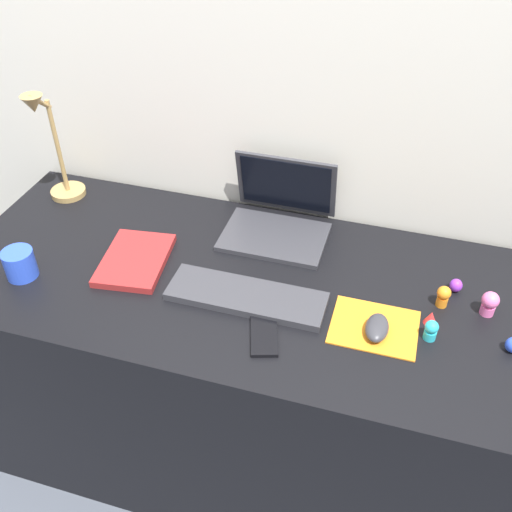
{
  "coord_description": "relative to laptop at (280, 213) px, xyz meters",
  "views": [
    {
      "loc": [
        0.33,
        -1.12,
        1.78
      ],
      "look_at": [
        -0.0,
        0.0,
        0.83
      ],
      "focal_mm": 41.12,
      "sensor_mm": 36.0,
      "label": 1
    }
  ],
  "objects": [
    {
      "name": "toy_figurine_purple",
      "position": [
        0.51,
        -0.14,
        -0.04
      ],
      "size": [
        0.03,
        0.03,
        0.04
      ],
      "primitive_type": "ellipsoid",
      "color": "purple",
      "rests_on": "desk"
    },
    {
      "name": "keyboard",
      "position": [
        -0.0,
        -0.33,
        -0.04
      ],
      "size": [
        0.41,
        0.13,
        0.02
      ],
      "primitive_type": "cube",
      "color": "#333338",
      "rests_on": "desk"
    },
    {
      "name": "toy_figurine_orange",
      "position": [
        0.48,
        -0.2,
        -0.02
      ],
      "size": [
        0.03,
        0.03,
        0.06
      ],
      "color": "orange",
      "rests_on": "desk"
    },
    {
      "name": "cell_phone",
      "position": [
        0.08,
        -0.44,
        -0.05
      ],
      "size": [
        0.1,
        0.14,
        0.01
      ],
      "primitive_type": "cube",
      "rotation": [
        0.0,
        0.0,
        0.31
      ],
      "color": "black",
      "rests_on": "desk"
    },
    {
      "name": "desk_lamp",
      "position": [
        -0.7,
        -0.04,
        0.12
      ],
      "size": [
        0.11,
        0.15,
        0.37
      ],
      "color": "#A5844C",
      "rests_on": "desk"
    },
    {
      "name": "back_wall",
      "position": [
        0.01,
        0.13,
        -0.02
      ],
      "size": [
        2.9,
        0.05,
        1.56
      ],
      "primitive_type": "cube",
      "color": "silver",
      "rests_on": "ground_plane"
    },
    {
      "name": "notebook_pad",
      "position": [
        -0.34,
        -0.27,
        -0.04
      ],
      "size": [
        0.2,
        0.26,
        0.02
      ],
      "primitive_type": "cube",
      "rotation": [
        0.0,
        0.0,
        0.13
      ],
      "color": "maroon",
      "rests_on": "desk"
    },
    {
      "name": "coffee_mug",
      "position": [
        -0.61,
        -0.41,
        -0.01
      ],
      "size": [
        0.08,
        0.08,
        0.08
      ],
      "primitive_type": "cylinder",
      "color": "blue",
      "rests_on": "desk"
    },
    {
      "name": "mousepad",
      "position": [
        0.33,
        -0.33,
        -0.05
      ],
      "size": [
        0.21,
        0.17,
        0.0
      ],
      "primitive_type": "cube",
      "color": "orange",
      "rests_on": "desk"
    },
    {
      "name": "toy_figurine_pink",
      "position": [
        0.59,
        -0.2,
        -0.02
      ],
      "size": [
        0.04,
        0.04,
        0.07
      ],
      "color": "pink",
      "rests_on": "desk"
    },
    {
      "name": "desk",
      "position": [
        0.01,
        -0.26,
        -0.42
      ],
      "size": [
        1.7,
        0.7,
        0.74
      ],
      "primitive_type": "cube",
      "color": "black",
      "rests_on": "ground_plane"
    },
    {
      "name": "laptop",
      "position": [
        0.0,
        0.0,
        0.0
      ],
      "size": [
        0.3,
        0.26,
        0.21
      ],
      "color": "#333338",
      "rests_on": "desk"
    },
    {
      "name": "toy_figurine_red",
      "position": [
        0.46,
        -0.28,
        -0.04
      ],
      "size": [
        0.03,
        0.03,
        0.04
      ],
      "primitive_type": "cone",
      "color": "red",
      "rests_on": "desk"
    },
    {
      "name": "ground_plane",
      "position": [
        0.01,
        -0.26,
        -0.79
      ],
      "size": [
        6.0,
        6.0,
        0.0
      ],
      "primitive_type": "plane",
      "color": "#474C56"
    },
    {
      "name": "mouse",
      "position": [
        0.34,
        -0.35,
        -0.03
      ],
      "size": [
        0.06,
        0.1,
        0.03
      ],
      "primitive_type": "ellipsoid",
      "color": "#333338",
      "rests_on": "mousepad"
    },
    {
      "name": "toy_figurine_cyan",
      "position": [
        0.46,
        -0.33,
        -0.03
      ],
      "size": [
        0.03,
        0.03,
        0.05
      ],
      "color": "#28B7CC",
      "rests_on": "desk"
    }
  ]
}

